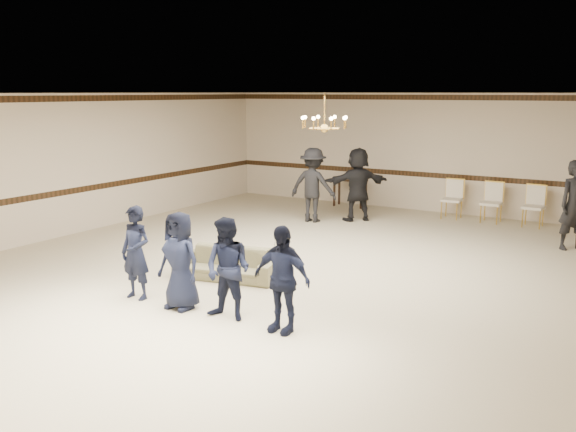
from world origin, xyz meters
name	(u,v)px	position (x,y,z in m)	size (l,w,h in m)	color
room	(297,185)	(0.00, 0.00, 1.60)	(12.01, 14.01, 3.21)	#BDB091
chair_rail	(427,175)	(0.00, 6.99, 1.00)	(12.00, 0.02, 0.14)	#362010
crown_molding	(430,97)	(0.00, 6.99, 3.08)	(12.00, 0.02, 0.14)	#362010
chandelier	(324,111)	(0.00, 1.00, 2.88)	(0.94, 0.94, 0.89)	#B6893A
boy_a	(136,253)	(-1.42, -2.60, 0.74)	(0.54, 0.36, 1.49)	black
boy_b	(180,261)	(-0.52, -2.60, 0.74)	(0.73, 0.47, 1.49)	black
boy_c	(228,269)	(0.38, -2.60, 0.74)	(0.72, 0.56, 1.49)	black
boy_d	(282,279)	(1.28, -2.60, 0.74)	(0.87, 0.36, 1.49)	black
settee	(227,263)	(-0.85, -0.98, 0.27)	(1.83, 0.72, 0.53)	#7D7853
adult_left	(313,185)	(-1.95, 4.10, 0.93)	(1.20, 0.69, 1.86)	black
adult_mid	(358,184)	(-1.05, 4.80, 0.93)	(1.73, 0.55, 1.86)	black
adult_right	(575,205)	(4.05, 4.40, 0.93)	(0.68, 0.45, 1.86)	black
banquet_chair_left	(452,199)	(0.93, 6.30, 0.50)	(0.48, 0.48, 1.00)	beige
banquet_chair_mid	(491,203)	(1.93, 6.30, 0.50)	(0.48, 0.48, 1.00)	beige
banquet_chair_right	(534,207)	(2.93, 6.30, 0.50)	(0.48, 0.48, 1.00)	beige
console_table	(350,193)	(-2.07, 6.50, 0.40)	(0.95, 0.40, 0.79)	black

